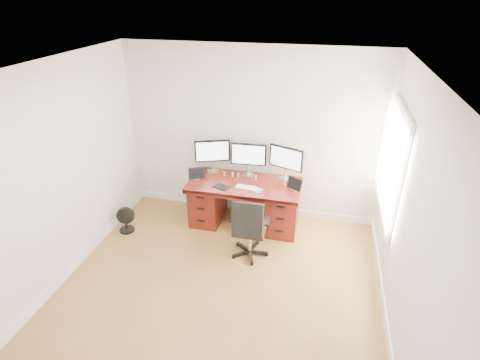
% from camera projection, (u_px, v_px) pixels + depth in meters
% --- Properties ---
extents(ground, '(4.50, 4.50, 0.00)m').
position_uv_depth(ground, '(211.00, 307.00, 4.46)').
color(ground, olive).
rests_on(ground, ground).
extents(back_wall, '(4.00, 0.10, 2.70)m').
position_uv_depth(back_wall, '(251.00, 135.00, 5.77)').
color(back_wall, silver).
rests_on(back_wall, ground).
extents(right_wall, '(0.10, 4.50, 2.70)m').
position_uv_depth(right_wall, '(413.00, 231.00, 3.52)').
color(right_wall, silver).
rests_on(right_wall, ground).
extents(desk, '(1.70, 0.80, 0.75)m').
position_uv_depth(desk, '(245.00, 202.00, 5.85)').
color(desk, '#511510').
rests_on(desk, ground).
extents(office_chair, '(0.54, 0.51, 0.94)m').
position_uv_depth(office_chair, '(249.00, 238.00, 5.16)').
color(office_chair, black).
rests_on(office_chair, ground).
extents(floor_fan, '(0.28, 0.23, 0.40)m').
position_uv_depth(floor_fan, '(126.00, 220.00, 5.76)').
color(floor_fan, black).
rests_on(floor_fan, ground).
extents(monitor_left, '(0.53, 0.23, 0.53)m').
position_uv_depth(monitor_left, '(212.00, 152.00, 5.86)').
color(monitor_left, silver).
rests_on(monitor_left, desk).
extents(monitor_center, '(0.55, 0.15, 0.53)m').
position_uv_depth(monitor_center, '(248.00, 156.00, 5.74)').
color(monitor_center, silver).
rests_on(monitor_center, desk).
extents(monitor_right, '(0.53, 0.23, 0.53)m').
position_uv_depth(monitor_right, '(286.00, 159.00, 5.62)').
color(monitor_right, silver).
rests_on(monitor_right, desk).
extents(tablet_left, '(0.25, 0.16, 0.19)m').
position_uv_depth(tablet_left, '(196.00, 174.00, 5.73)').
color(tablet_left, silver).
rests_on(tablet_left, desk).
extents(tablet_right, '(0.24, 0.17, 0.19)m').
position_uv_depth(tablet_right, '(294.00, 185.00, 5.43)').
color(tablet_right, silver).
rests_on(tablet_right, desk).
extents(keyboard, '(0.30, 0.14, 0.01)m').
position_uv_depth(keyboard, '(245.00, 187.00, 5.52)').
color(keyboard, white).
rests_on(keyboard, desk).
extents(trackpad, '(0.16, 0.16, 0.01)m').
position_uv_depth(trackpad, '(257.00, 190.00, 5.45)').
color(trackpad, silver).
rests_on(trackpad, desk).
extents(drawing_tablet, '(0.28, 0.24, 0.01)m').
position_uv_depth(drawing_tablet, '(222.00, 187.00, 5.54)').
color(drawing_tablet, black).
rests_on(drawing_tablet, desk).
extents(phone, '(0.14, 0.09, 0.01)m').
position_uv_depth(phone, '(245.00, 184.00, 5.61)').
color(phone, black).
rests_on(phone, desk).
extents(figurine_brown, '(0.03, 0.03, 0.08)m').
position_uv_depth(figurine_brown, '(224.00, 173.00, 5.84)').
color(figurine_brown, '#966045').
rests_on(figurine_brown, desk).
extents(figurine_yellow, '(0.03, 0.03, 0.08)m').
position_uv_depth(figurine_yellow, '(233.00, 174.00, 5.82)').
color(figurine_yellow, '#DFC665').
rests_on(figurine_yellow, desk).
extents(figurine_blue, '(0.03, 0.03, 0.08)m').
position_uv_depth(figurine_blue, '(238.00, 175.00, 5.80)').
color(figurine_blue, '#497FEB').
rests_on(figurine_blue, desk).
extents(figurine_pink, '(0.03, 0.03, 0.08)m').
position_uv_depth(figurine_pink, '(256.00, 177.00, 5.74)').
color(figurine_pink, pink).
rests_on(figurine_pink, desk).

